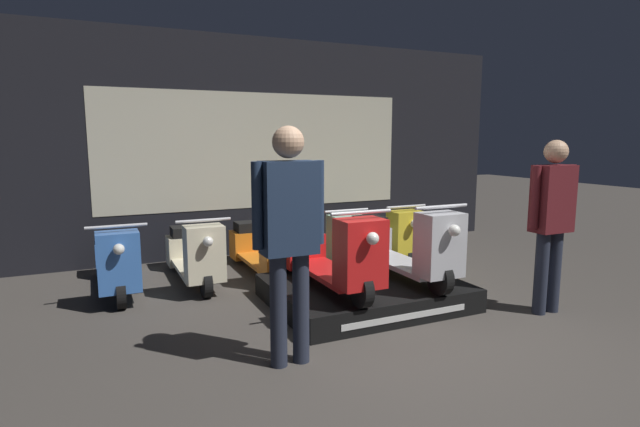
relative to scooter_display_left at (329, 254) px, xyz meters
The scene contains 12 objects.
ground_plane 1.26m from the scooter_display_left, 81.06° to the right, with size 30.00×30.00×0.00m, color #423D38.
shop_wall_back 3.00m from the scooter_display_left, 86.47° to the left, with size 8.44×0.09×3.20m.
display_platform 0.64m from the scooter_display_left, ahead, with size 1.93×1.55×0.24m.
scooter_display_left is the anchor object (origin of this frame).
scooter_display_right 0.87m from the scooter_display_left, ahead, with size 0.59×1.79×0.88m.
scooter_backrow_0 2.51m from the scooter_display_left, 140.57° to the left, with size 0.59×1.79×0.88m.
scooter_backrow_1 1.92m from the scooter_display_left, 123.66° to the left, with size 0.59×1.79×0.88m.
scooter_backrow_2 1.61m from the scooter_display_left, 96.58° to the left, with size 0.59×1.79×0.88m.
scooter_backrow_3 1.75m from the scooter_display_left, 66.49° to the left, with size 0.59×1.79×0.88m.
scooter_backrow_4 2.24m from the scooter_display_left, 45.42° to the left, with size 0.59×1.79×0.88m.
person_left_browsing 1.37m from the scooter_display_left, 129.44° to the right, with size 0.57×0.24×1.83m.
person_right_browsing 2.22m from the scooter_display_left, 26.68° to the right, with size 0.56×0.22×1.72m.
Camera 1 is at (-2.30, -3.31, 1.74)m, focal length 28.00 mm.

